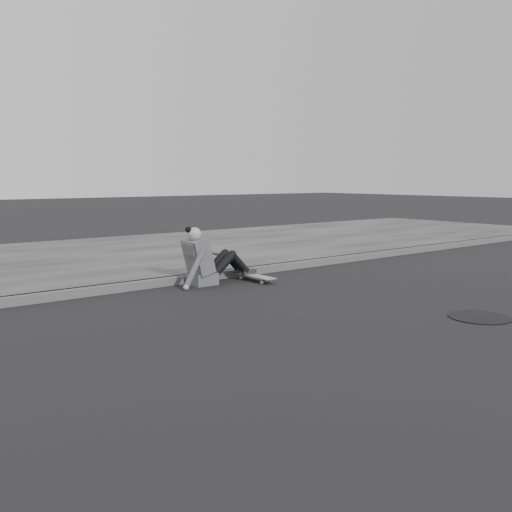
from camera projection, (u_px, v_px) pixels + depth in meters
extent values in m
plane|color=black|center=(336.00, 308.00, 6.94)|extent=(80.00, 80.00, 0.00)
cube|color=#4E4E4E|center=(216.00, 275.00, 8.93)|extent=(24.00, 0.16, 0.12)
cube|color=#383838|center=(130.00, 255.00, 11.28)|extent=(24.00, 6.00, 0.12)
cylinder|color=black|center=(479.00, 317.00, 6.45)|extent=(0.68, 0.68, 0.01)
cylinder|color=#A0A09A|center=(262.00, 282.00, 8.51)|extent=(0.03, 0.05, 0.05)
cylinder|color=#A0A09A|center=(270.00, 281.00, 8.60)|extent=(0.03, 0.05, 0.05)
cylinder|color=#A0A09A|center=(241.00, 277.00, 8.91)|extent=(0.03, 0.05, 0.05)
cylinder|color=#A0A09A|center=(249.00, 276.00, 9.00)|extent=(0.03, 0.05, 0.05)
cube|color=#2A2A2C|center=(266.00, 280.00, 8.55)|extent=(0.16, 0.04, 0.03)
cube|color=#2A2A2C|center=(245.00, 275.00, 8.95)|extent=(0.16, 0.04, 0.03)
cube|color=slate|center=(255.00, 276.00, 8.75)|extent=(0.20, 0.78, 0.02)
cube|color=#4D4D4F|center=(203.00, 279.00, 8.45)|extent=(0.36, 0.34, 0.18)
cube|color=#4D4D4F|center=(198.00, 256.00, 8.36)|extent=(0.37, 0.40, 0.57)
cube|color=#4D4D4F|center=(191.00, 249.00, 8.26)|extent=(0.14, 0.30, 0.20)
cylinder|color=#9B9B9B|center=(195.00, 240.00, 8.30)|extent=(0.09, 0.09, 0.08)
sphere|color=#9B9B9B|center=(194.00, 234.00, 8.28)|extent=(0.20, 0.20, 0.20)
sphere|color=black|center=(188.00, 230.00, 8.23)|extent=(0.09, 0.09, 0.09)
cylinder|color=black|center=(223.00, 264.00, 8.55)|extent=(0.43, 0.13, 0.39)
cylinder|color=black|center=(216.00, 263.00, 8.69)|extent=(0.43, 0.13, 0.39)
cylinder|color=black|center=(239.00, 263.00, 8.73)|extent=(0.35, 0.11, 0.36)
cylinder|color=black|center=(232.00, 262.00, 8.87)|extent=(0.35, 0.11, 0.36)
sphere|color=black|center=(232.00, 255.00, 8.63)|extent=(0.13, 0.13, 0.13)
sphere|color=black|center=(225.00, 253.00, 8.77)|extent=(0.13, 0.13, 0.13)
cube|color=black|center=(249.00, 272.00, 8.87)|extent=(0.24, 0.08, 0.07)
cube|color=black|center=(242.00, 270.00, 9.01)|extent=(0.24, 0.08, 0.07)
cylinder|color=#4D4D4F|center=(194.00, 269.00, 8.09)|extent=(0.38, 0.08, 0.58)
sphere|color=#9B9B9B|center=(186.00, 287.00, 8.03)|extent=(0.08, 0.08, 0.08)
cylinder|color=#4D4D4F|center=(206.00, 250.00, 8.62)|extent=(0.48, 0.08, 0.21)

